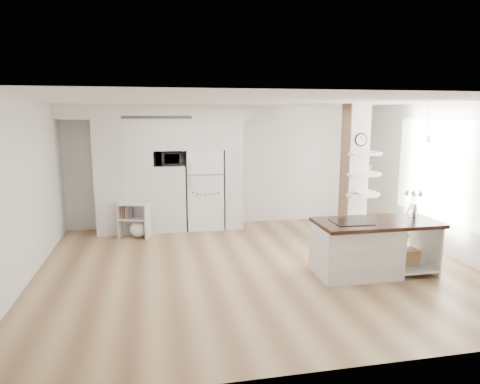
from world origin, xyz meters
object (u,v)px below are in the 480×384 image
(bookshelf, at_px, (136,222))
(floor_plant_a, at_px, (403,246))
(refrigerator, at_px, (204,189))
(kitchen_island, at_px, (363,247))

(bookshelf, xyz_separation_m, floor_plant_a, (4.63, -2.29, -0.08))
(bookshelf, bearing_deg, refrigerator, 35.89)
(kitchen_island, xyz_separation_m, bookshelf, (-3.58, 2.85, -0.14))
(refrigerator, relative_size, floor_plant_a, 3.76)
(kitchen_island, distance_m, floor_plant_a, 1.21)
(refrigerator, distance_m, floor_plant_a, 4.26)
(bookshelf, bearing_deg, kitchen_island, -21.07)
(floor_plant_a, bearing_deg, refrigerator, 138.55)
(refrigerator, relative_size, kitchen_island, 0.92)
(refrigerator, height_order, bookshelf, refrigerator)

